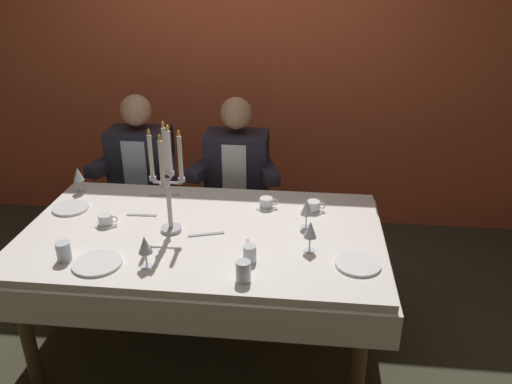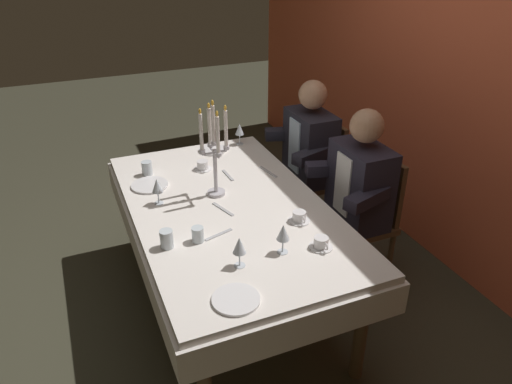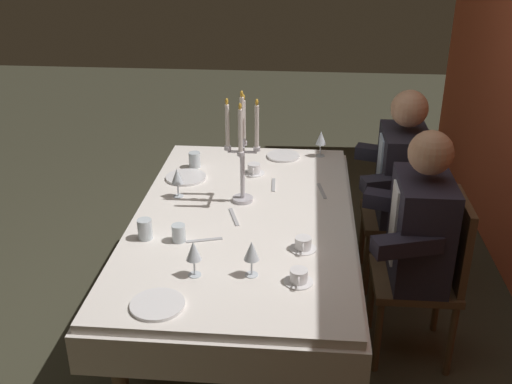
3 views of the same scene
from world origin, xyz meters
TOP-DOWN VIEW (x-y plane):
  - ground_plane at (0.00, 0.00)m, footprint 12.00×12.00m
  - back_wall at (0.00, 1.66)m, footprint 6.00×0.12m
  - dining_table at (0.00, 0.00)m, footprint 1.94×1.14m
  - candelabra at (-0.16, -0.02)m, footprint 0.19×0.19m
  - dinner_plate_0 at (-0.81, 0.17)m, footprint 0.20×0.20m
  - dinner_plate_1 at (-0.43, -0.38)m, footprint 0.23×0.23m
  - dinner_plate_2 at (0.80, -0.25)m, footprint 0.22×0.22m
  - wine_glass_0 at (-0.85, 0.40)m, footprint 0.07×0.07m
  - wine_glass_1 at (-0.19, -0.37)m, footprint 0.07×0.07m
  - wine_glass_2 at (0.57, -0.15)m, footprint 0.07×0.07m
  - wine_glass_3 at (0.55, 0.10)m, footprint 0.07×0.07m
  - water_tumbler_0 at (0.29, -0.27)m, footprint 0.06×0.06m
  - water_tumbler_1 at (0.28, -0.43)m, footprint 0.07×0.07m
  - water_tumbler_2 at (-0.60, -0.35)m, footprint 0.07×0.07m
  - coffee_cup_0 at (-0.53, 0.01)m, footprint 0.13×0.12m
  - coffee_cup_1 at (0.59, 0.30)m, footprint 0.13×0.12m
  - coffee_cup_2 at (0.32, 0.31)m, footprint 0.13×0.12m
  - fork_0 at (-0.37, 0.13)m, footprint 0.17×0.03m
  - knife_1 at (-0.32, 0.40)m, footprint 0.19×0.05m
  - fork_2 at (0.28, -0.15)m, footprint 0.07×0.17m
  - knife_3 at (0.03, -0.04)m, footprint 0.19×0.08m
  - seated_diner_0 at (-0.61, 0.89)m, footprint 0.63×0.48m
  - seated_diner_1 at (0.07, 0.89)m, footprint 0.63×0.48m

SIDE VIEW (x-z plane):
  - ground_plane at x=0.00m, z-range 0.00..0.00m
  - dining_table at x=0.00m, z-range 0.25..0.99m
  - seated_diner_0 at x=-0.61m, z-range 0.12..1.36m
  - seated_diner_1 at x=0.07m, z-range 0.12..1.36m
  - fork_0 at x=-0.37m, z-range 0.74..0.75m
  - knife_1 at x=-0.32m, z-range 0.74..0.75m
  - fork_2 at x=0.28m, z-range 0.74..0.75m
  - knife_3 at x=0.03m, z-range 0.74..0.75m
  - dinner_plate_0 at x=-0.81m, z-range 0.74..0.75m
  - dinner_plate_1 at x=-0.43m, z-range 0.74..0.75m
  - dinner_plate_2 at x=0.80m, z-range 0.74..0.75m
  - coffee_cup_0 at x=-0.53m, z-range 0.74..0.80m
  - coffee_cup_1 at x=0.59m, z-range 0.74..0.80m
  - coffee_cup_2 at x=0.32m, z-range 0.74..0.80m
  - water_tumbler_0 at x=0.29m, z-range 0.74..0.82m
  - water_tumbler_2 at x=-0.60m, z-range 0.74..0.83m
  - water_tumbler_1 at x=0.28m, z-range 0.74..0.84m
  - wine_glass_1 at x=-0.19m, z-range 0.77..0.94m
  - wine_glass_0 at x=-0.85m, z-range 0.77..0.94m
  - wine_glass_2 at x=0.57m, z-range 0.77..0.94m
  - wine_glass_3 at x=0.55m, z-range 0.77..0.94m
  - candelabra at x=-0.16m, z-range 0.73..1.33m
  - back_wall at x=0.00m, z-range 0.00..2.70m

